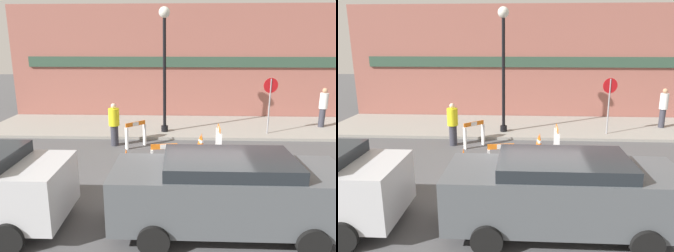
{
  "view_description": "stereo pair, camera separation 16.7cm",
  "coord_description": "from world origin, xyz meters",
  "views": [
    {
      "loc": [
        -0.57,
        -7.86,
        3.8
      ],
      "look_at": [
        -0.98,
        2.86,
        1.0
      ],
      "focal_mm": 35.0,
      "sensor_mm": 36.0,
      "label": 1
    },
    {
      "loc": [
        -0.4,
        -7.85,
        3.8
      ],
      "look_at": [
        -0.98,
        2.86,
        1.0
      ],
      "focal_mm": 35.0,
      "sensor_mm": 36.0,
      "label": 2
    }
  ],
  "objects": [
    {
      "name": "ground_plane",
      "position": [
        0.0,
        0.0,
        0.0
      ],
      "size": [
        60.0,
        60.0,
        0.0
      ],
      "primitive_type": "plane",
      "color": "#4C4C4F"
    },
    {
      "name": "sidewalk_slab",
      "position": [
        0.0,
        6.45,
        0.06
      ],
      "size": [
        18.0,
        3.89,
        0.11
      ],
      "color": "gray",
      "rests_on": "ground_plane"
    },
    {
      "name": "storefront_facade",
      "position": [
        0.0,
        8.47,
        2.75
      ],
      "size": [
        18.0,
        0.22,
        5.5
      ],
      "color": "#93564C",
      "rests_on": "ground_plane"
    },
    {
      "name": "streetlamp_post",
      "position": [
        -1.22,
        5.38,
        3.32
      ],
      "size": [
        0.44,
        0.44,
        4.97
      ],
      "color": "black",
      "rests_on": "sidewalk_slab"
    },
    {
      "name": "stop_sign",
      "position": [
        3.02,
        5.25,
        1.63
      ],
      "size": [
        0.59,
        0.14,
        2.27
      ],
      "rotation": [
        0.0,
        0.0,
        3.34
      ],
      "color": "gray",
      "rests_on": "sidewalk_slab"
    },
    {
      "name": "barricade_0",
      "position": [
        -1.0,
        0.64,
        0.56
      ],
      "size": [
        0.75,
        0.25,
        1.07
      ],
      "rotation": [
        0.0,
        0.0,
        6.45
      ],
      "color": "white",
      "rests_on": "ground_plane"
    },
    {
      "name": "barricade_1",
      "position": [
        0.71,
        2.61,
        0.57
      ],
      "size": [
        0.14,
        0.74,
        1.07
      ],
      "rotation": [
        0.0,
        0.0,
        7.84
      ],
      "color": "white",
      "rests_on": "ground_plane"
    },
    {
      "name": "barricade_2",
      "position": [
        -2.19,
        3.58,
        0.52
      ],
      "size": [
        0.72,
        0.68,
        0.96
      ],
      "rotation": [
        0.0,
        0.0,
        10.17
      ],
      "color": "white",
      "rests_on": "ground_plane"
    },
    {
      "name": "traffic_cone_0",
      "position": [
        0.18,
        3.01,
        0.35
      ],
      "size": [
        0.3,
        0.3,
        0.72
      ],
      "color": "black",
      "rests_on": "ground_plane"
    },
    {
      "name": "traffic_cone_1",
      "position": [
        0.17,
        3.62,
        0.23
      ],
      "size": [
        0.3,
        0.3,
        0.48
      ],
      "color": "black",
      "rests_on": "ground_plane"
    },
    {
      "name": "traffic_cone_2",
      "position": [
        -2.19,
        1.4,
        0.32
      ],
      "size": [
        0.3,
        0.3,
        0.67
      ],
      "color": "black",
      "rests_on": "ground_plane"
    },
    {
      "name": "person_worker",
      "position": [
        -3.01,
        3.75,
        0.85
      ],
      "size": [
        0.55,
        0.55,
        1.6
      ],
      "rotation": [
        0.0,
        0.0,
        -0.6
      ],
      "color": "#33333D",
      "rests_on": "ground_plane"
    },
    {
      "name": "person_pedestrian",
      "position": [
        5.66,
        6.4,
        1.04
      ],
      "size": [
        0.42,
        0.42,
        1.72
      ],
      "rotation": [
        0.0,
        0.0,
        3.38
      ],
      "color": "#33333D",
      "rests_on": "sidewalk_slab"
    },
    {
      "name": "parked_car_1",
      "position": [
        0.39,
        -1.84,
        0.92
      ],
      "size": [
        4.59,
        1.84,
        1.62
      ],
      "color": "#4C5156",
      "rests_on": "ground_plane"
    }
  ]
}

